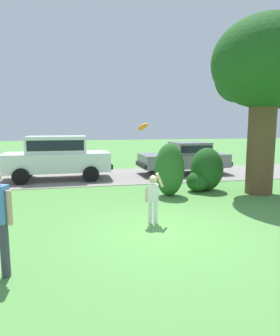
# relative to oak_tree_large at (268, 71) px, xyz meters

# --- Properties ---
(ground_plane) EXTENTS (80.00, 80.00, 0.00)m
(ground_plane) POSITION_rel_oak_tree_large_xyz_m (-4.45, -3.04, -4.23)
(ground_plane) COLOR #518E42
(driveway_strip) EXTENTS (28.00, 4.40, 0.02)m
(driveway_strip) POSITION_rel_oak_tree_large_xyz_m (-4.45, 4.42, -4.22)
(driveway_strip) COLOR gray
(driveway_strip) RESTS_ON ground
(oak_tree_large) EXTENTS (3.90, 3.60, 6.03)m
(oak_tree_large) POSITION_rel_oak_tree_large_xyz_m (0.00, 0.00, 0.00)
(oak_tree_large) COLOR brown
(oak_tree_large) RESTS_ON ground
(shrub_near_tree) EXTENTS (1.02, 0.90, 1.80)m
(shrub_near_tree) POSITION_rel_oak_tree_large_xyz_m (-3.36, 0.24, -3.33)
(shrub_near_tree) COLOR #286023
(shrub_near_tree) RESTS_ON ground
(shrub_centre_left) EXTENTS (1.40, 1.14, 1.58)m
(shrub_centre_left) POSITION_rel_oak_tree_large_xyz_m (-1.83, 0.74, -3.52)
(shrub_centre_left) COLOR #1E511C
(shrub_centre_left) RESTS_ON ground
(parked_sedan) EXTENTS (4.47, 2.24, 1.56)m
(parked_sedan) POSITION_rel_oak_tree_large_xyz_m (-1.24, 4.44, -3.39)
(parked_sedan) COLOR gray
(parked_sedan) RESTS_ON ground
(parked_suv) EXTENTS (4.73, 2.16, 1.92)m
(parked_suv) POSITION_rel_oak_tree_large_xyz_m (-7.29, 4.13, -3.16)
(parked_suv) COLOR white
(parked_suv) RESTS_ON ground
(child_thrower) EXTENTS (0.48, 0.23, 1.29)m
(child_thrower) POSITION_rel_oak_tree_large_xyz_m (-4.63, -2.50, -3.52)
(child_thrower) COLOR white
(child_thrower) RESTS_ON ground
(frisbee) EXTENTS (0.32, 0.26, 0.27)m
(frisbee) POSITION_rel_oak_tree_large_xyz_m (-4.75, -1.85, -1.86)
(frisbee) COLOR orange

